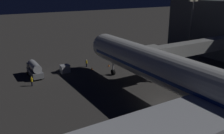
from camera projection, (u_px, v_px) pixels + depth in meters
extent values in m
plane|color=#383533|center=(164.00, 103.00, 37.93)|extent=(320.00, 320.00, 0.00)
sphere|color=silver|center=(105.00, 46.00, 51.55)|extent=(5.11, 5.11, 5.11)
cube|color=black|center=(108.00, 43.00, 50.00)|extent=(2.87, 1.40, 0.90)
cylinder|color=black|center=(132.00, 130.00, 26.15)|extent=(2.65, 0.15, 2.65)
cylinder|color=#B7BABF|center=(113.00, 64.00, 49.69)|extent=(0.28, 0.28, 2.34)
cylinder|color=black|center=(113.00, 72.00, 50.24)|extent=(0.45, 1.20, 1.20)
cube|color=#9E9E99|center=(195.00, 47.00, 50.21)|extent=(22.58, 2.60, 2.50)
cube|color=#9E9E99|center=(153.00, 55.00, 44.65)|extent=(3.20, 3.40, 3.00)
cube|color=black|center=(147.00, 56.00, 43.96)|extent=(0.70, 3.20, 2.70)
cylinder|color=#B7BABF|center=(156.00, 71.00, 46.20)|extent=(0.56, 0.56, 4.30)
cylinder|color=black|center=(158.00, 79.00, 47.06)|extent=(0.25, 0.60, 0.60)
cylinder|color=black|center=(153.00, 81.00, 46.47)|extent=(0.25, 0.60, 0.60)
cylinder|color=#59595E|center=(190.00, 29.00, 63.04)|extent=(0.40, 0.40, 14.20)
cube|color=#F9EFC6|center=(196.00, 0.00, 61.20)|extent=(1.10, 0.50, 0.60)
cube|color=#F9EFC6|center=(191.00, 0.00, 60.32)|extent=(1.10, 0.50, 0.60)
cube|color=slate|center=(35.00, 73.00, 49.08)|extent=(2.10, 5.67, 1.10)
cylinder|color=#B7BABF|center=(35.00, 66.00, 48.49)|extent=(1.70, 4.82, 1.70)
cube|color=slate|center=(32.00, 65.00, 50.31)|extent=(1.89, 1.80, 1.10)
cylinder|color=black|center=(38.00, 71.00, 51.41)|extent=(0.24, 0.70, 0.70)
cylinder|color=black|center=(27.00, 73.00, 50.32)|extent=(0.24, 0.70, 0.70)
cylinder|color=black|center=(43.00, 77.00, 48.19)|extent=(0.24, 0.70, 0.70)
cylinder|color=black|center=(32.00, 79.00, 47.09)|extent=(0.24, 0.70, 0.70)
cube|color=#B7BABF|center=(65.00, 69.00, 51.76)|extent=(1.90, 1.67, 1.62)
cylinder|color=black|center=(32.00, 84.00, 44.53)|extent=(0.28, 0.28, 0.90)
cylinder|color=yellow|center=(32.00, 80.00, 44.29)|extent=(0.40, 0.40, 0.65)
sphere|color=tan|center=(31.00, 78.00, 44.16)|extent=(0.24, 0.24, 0.24)
sphere|color=yellow|center=(31.00, 77.00, 44.14)|extent=(0.23, 0.23, 0.23)
cylinder|color=black|center=(87.00, 65.00, 55.46)|extent=(0.28, 0.28, 0.87)
cylinder|color=yellow|center=(86.00, 62.00, 55.23)|extent=(0.40, 0.40, 0.63)
sphere|color=tan|center=(86.00, 60.00, 55.10)|extent=(0.24, 0.24, 0.24)
sphere|color=white|center=(86.00, 60.00, 55.08)|extent=(0.23, 0.23, 0.23)
cone|color=orange|center=(109.00, 65.00, 55.90)|extent=(0.36, 0.36, 0.55)
cone|color=orange|center=(92.00, 68.00, 53.73)|extent=(0.36, 0.36, 0.55)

